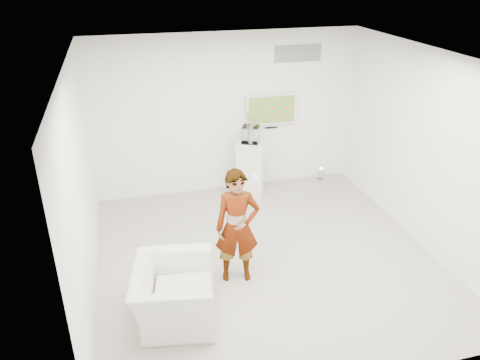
{
  "coord_description": "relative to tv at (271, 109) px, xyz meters",
  "views": [
    {
      "loc": [
        -1.9,
        -5.66,
        4.16
      ],
      "look_at": [
        -0.25,
        0.6,
        1.06
      ],
      "focal_mm": 35.0,
      "sensor_mm": 36.0,
      "label": 1
    }
  ],
  "objects": [
    {
      "name": "pedestal",
      "position": [
        -0.5,
        -0.34,
        -1.02
      ],
      "size": [
        0.68,
        0.68,
        1.06
      ],
      "primitive_type": "cube",
      "rotation": [
        0.0,
        0.0,
        -0.43
      ],
      "color": "white",
      "rests_on": "room"
    },
    {
      "name": "console",
      "position": [
        -0.5,
        -0.34,
        -0.37
      ],
      "size": [
        0.08,
        0.18,
        0.24
      ],
      "primitive_type": "cube",
      "rotation": [
        0.0,
        0.0,
        -0.17
      ],
      "color": "white",
      "rests_on": "pedestal"
    },
    {
      "name": "armchair",
      "position": [
        -2.36,
        -3.41,
        -1.18
      ],
      "size": [
        1.17,
        1.29,
        0.73
      ],
      "primitive_type": "imported",
      "rotation": [
        0.0,
        0.0,
        1.38
      ],
      "color": "silver",
      "rests_on": "room"
    },
    {
      "name": "logo_decal",
      "position": [
        0.5,
        0.04,
        1.0
      ],
      "size": [
        0.9,
        0.02,
        0.3
      ],
      "primitive_type": "cube",
      "color": "slate",
      "rests_on": "room"
    },
    {
      "name": "person",
      "position": [
        -1.39,
        -2.82,
        -0.72
      ],
      "size": [
        0.66,
        0.49,
        1.66
      ],
      "primitive_type": "imported",
      "rotation": [
        0.0,
        0.0,
        -0.17
      ],
      "color": "silver",
      "rests_on": "room"
    },
    {
      "name": "wii_remote",
      "position": [
        -1.12,
        -2.71,
        -0.05
      ],
      "size": [
        0.06,
        0.14,
        0.03
      ],
      "primitive_type": "cube",
      "rotation": [
        0.0,
        0.0,
        0.2
      ],
      "color": "white",
      "rests_on": "person"
    },
    {
      "name": "tv",
      "position": [
        0.0,
        0.0,
        0.0
      ],
      "size": [
        1.0,
        0.08,
        0.6
      ],
      "primitive_type": "cube",
      "color": "silver",
      "rests_on": "room"
    },
    {
      "name": "vitrine",
      "position": [
        -0.5,
        -0.34,
        -0.34
      ],
      "size": [
        0.4,
        0.4,
        0.3
      ],
      "primitive_type": "cube",
      "rotation": [
        0.0,
        0.0,
        -0.43
      ],
      "color": "white",
      "rests_on": "pedestal"
    },
    {
      "name": "room",
      "position": [
        -0.85,
        -2.45,
        -0.05
      ],
      "size": [
        5.01,
        5.01,
        3.0
      ],
      "color": "#A6A298",
      "rests_on": "ground"
    },
    {
      "name": "floor_uplight",
      "position": [
        1.06,
        -0.15,
        -1.41
      ],
      "size": [
        0.22,
        0.22,
        0.28
      ],
      "primitive_type": "cylinder",
      "rotation": [
        0.0,
        0.0,
        0.27
      ],
      "color": "silver",
      "rests_on": "room"
    }
  ]
}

